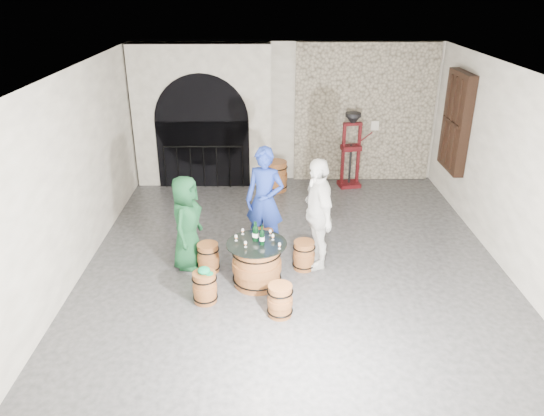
{
  "coord_description": "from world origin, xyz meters",
  "views": [
    {
      "loc": [
        -0.43,
        -7.77,
        4.44
      ],
      "look_at": [
        -0.37,
        -0.16,
        1.05
      ],
      "focal_mm": 34.0,
      "sensor_mm": 36.0,
      "label": 1
    }
  ],
  "objects_px": {
    "barrel_stool_near_left": "(205,287)",
    "corking_press": "(351,144)",
    "barrel_stool_left": "(208,258)",
    "person_white": "(317,214)",
    "barrel_stool_right": "(304,255)",
    "barrel_stool_near_right": "(280,300)",
    "barrel_stool_far": "(263,243)",
    "person_blue": "(265,201)",
    "barrel_table": "(257,264)",
    "wine_bottle_right": "(255,233)",
    "wine_bottle_left": "(256,233)",
    "side_barrel": "(276,176)",
    "person_green": "(187,223)",
    "wine_bottle_center": "(262,237)"
  },
  "relations": [
    {
      "from": "barrel_stool_near_left",
      "to": "barrel_stool_right",
      "type": "bearing_deg",
      "value": 31.86
    },
    {
      "from": "person_green",
      "to": "person_white",
      "type": "height_order",
      "value": "person_white"
    },
    {
      "from": "person_white",
      "to": "side_barrel",
      "type": "relative_size",
      "value": 2.75
    },
    {
      "from": "barrel_stool_near_right",
      "to": "corking_press",
      "type": "bearing_deg",
      "value": 71.06
    },
    {
      "from": "barrel_stool_far",
      "to": "person_blue",
      "type": "distance_m",
      "value": 0.75
    },
    {
      "from": "side_barrel",
      "to": "barrel_table",
      "type": "bearing_deg",
      "value": -95.32
    },
    {
      "from": "barrel_table",
      "to": "barrel_stool_near_right",
      "type": "bearing_deg",
      "value": -67.64
    },
    {
      "from": "barrel_stool_left",
      "to": "side_barrel",
      "type": "distance_m",
      "value": 3.77
    },
    {
      "from": "barrel_stool_right",
      "to": "wine_bottle_right",
      "type": "height_order",
      "value": "wine_bottle_right"
    },
    {
      "from": "barrel_stool_left",
      "to": "barrel_stool_far",
      "type": "bearing_deg",
      "value": 28.49
    },
    {
      "from": "barrel_stool_near_right",
      "to": "wine_bottle_right",
      "type": "bearing_deg",
      "value": 111.93
    },
    {
      "from": "barrel_stool_near_right",
      "to": "side_barrel",
      "type": "height_order",
      "value": "side_barrel"
    },
    {
      "from": "barrel_stool_left",
      "to": "person_white",
      "type": "xyz_separation_m",
      "value": [
        1.8,
        0.2,
        0.7
      ]
    },
    {
      "from": "person_white",
      "to": "side_barrel",
      "type": "distance_m",
      "value": 3.49
    },
    {
      "from": "barrel_stool_near_left",
      "to": "person_blue",
      "type": "bearing_deg",
      "value": 61.2
    },
    {
      "from": "barrel_stool_near_left",
      "to": "person_blue",
      "type": "xyz_separation_m",
      "value": [
        0.89,
        1.62,
        0.71
      ]
    },
    {
      "from": "person_white",
      "to": "wine_bottle_left",
      "type": "xyz_separation_m",
      "value": [
        -0.99,
        -0.53,
        -0.09
      ]
    },
    {
      "from": "barrel_stool_near_left",
      "to": "wine_bottle_center",
      "type": "relative_size",
      "value": 1.52
    },
    {
      "from": "barrel_stool_near_left",
      "to": "person_green",
      "type": "height_order",
      "value": "person_green"
    },
    {
      "from": "person_white",
      "to": "barrel_stool_right",
      "type": "bearing_deg",
      "value": -70.82
    },
    {
      "from": "barrel_stool_right",
      "to": "wine_bottle_left",
      "type": "height_order",
      "value": "wine_bottle_left"
    },
    {
      "from": "wine_bottle_left",
      "to": "person_green",
      "type": "bearing_deg",
      "value": 156.27
    },
    {
      "from": "barrel_table",
      "to": "wine_bottle_right",
      "type": "distance_m",
      "value": 0.51
    },
    {
      "from": "person_white",
      "to": "wine_bottle_right",
      "type": "distance_m",
      "value": 1.14
    },
    {
      "from": "barrel_table",
      "to": "barrel_stool_right",
      "type": "bearing_deg",
      "value": 31.55
    },
    {
      "from": "barrel_stool_left",
      "to": "wine_bottle_right",
      "type": "distance_m",
      "value": 1.04
    },
    {
      "from": "barrel_stool_left",
      "to": "side_barrel",
      "type": "height_order",
      "value": "side_barrel"
    },
    {
      "from": "person_white",
      "to": "wine_bottle_right",
      "type": "bearing_deg",
      "value": -75.34
    },
    {
      "from": "wine_bottle_left",
      "to": "wine_bottle_right",
      "type": "relative_size",
      "value": 1.0
    },
    {
      "from": "person_green",
      "to": "corking_press",
      "type": "relative_size",
      "value": 0.92
    },
    {
      "from": "barrel_stool_near_left",
      "to": "corking_press",
      "type": "bearing_deg",
      "value": 58.79
    },
    {
      "from": "barrel_stool_left",
      "to": "barrel_stool_right",
      "type": "relative_size",
      "value": 1.0
    },
    {
      "from": "barrel_table",
      "to": "barrel_stool_far",
      "type": "relative_size",
      "value": 1.9
    },
    {
      "from": "barrel_stool_near_right",
      "to": "wine_bottle_right",
      "type": "relative_size",
      "value": 1.52
    },
    {
      "from": "person_white",
      "to": "wine_bottle_center",
      "type": "xyz_separation_m",
      "value": [
        -0.9,
        -0.65,
        -0.09
      ]
    },
    {
      "from": "barrel_stool_right",
      "to": "person_blue",
      "type": "relative_size",
      "value": 0.26
    },
    {
      "from": "person_green",
      "to": "corking_press",
      "type": "xyz_separation_m",
      "value": [
        3.23,
        3.63,
        0.21
      ]
    },
    {
      "from": "wine_bottle_right",
      "to": "corking_press",
      "type": "distance_m",
      "value": 4.64
    },
    {
      "from": "barrel_stool_left",
      "to": "barrel_stool_near_left",
      "type": "bearing_deg",
      "value": -87.32
    },
    {
      "from": "wine_bottle_center",
      "to": "side_barrel",
      "type": "height_order",
      "value": "wine_bottle_center"
    },
    {
      "from": "person_white",
      "to": "wine_bottle_left",
      "type": "height_order",
      "value": "person_white"
    },
    {
      "from": "person_green",
      "to": "barrel_stool_right",
      "type": "bearing_deg",
      "value": -80.99
    },
    {
      "from": "barrel_table",
      "to": "corking_press",
      "type": "bearing_deg",
      "value": 63.75
    },
    {
      "from": "barrel_stool_right",
      "to": "person_white",
      "type": "distance_m",
      "value": 0.75
    },
    {
      "from": "barrel_stool_right",
      "to": "corking_press",
      "type": "distance_m",
      "value": 4.04
    },
    {
      "from": "barrel_table",
      "to": "barrel_stool_left",
      "type": "xyz_separation_m",
      "value": [
        -0.81,
        0.41,
        -0.12
      ]
    },
    {
      "from": "barrel_table",
      "to": "person_blue",
      "type": "bearing_deg",
      "value": 83.8
    },
    {
      "from": "barrel_stool_left",
      "to": "corking_press",
      "type": "distance_m",
      "value": 4.84
    },
    {
      "from": "wine_bottle_right",
      "to": "side_barrel",
      "type": "height_order",
      "value": "wine_bottle_right"
    },
    {
      "from": "barrel_stool_near_left",
      "to": "person_white",
      "type": "distance_m",
      "value": 2.18
    }
  ]
}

